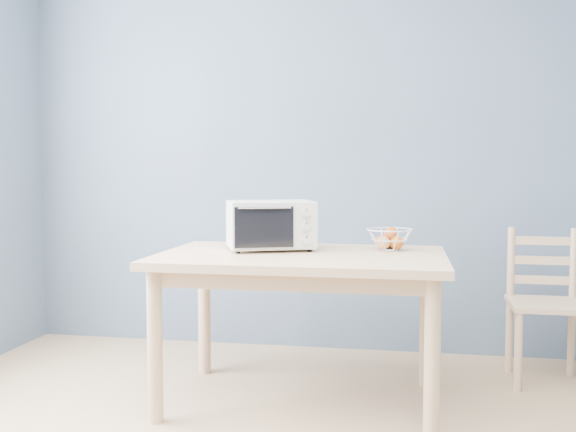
% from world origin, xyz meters
% --- Properties ---
extents(room, '(4.01, 4.51, 2.61)m').
position_xyz_m(room, '(0.00, 0.00, 1.30)').
color(room, tan).
rests_on(room, ground).
extents(dining_table, '(1.40, 0.90, 0.75)m').
position_xyz_m(dining_table, '(-0.01, 1.24, 0.65)').
color(dining_table, '#D6B080').
rests_on(dining_table, ground).
extents(toaster_oven, '(0.51, 0.44, 0.25)m').
position_xyz_m(toaster_oven, '(-0.20, 1.34, 0.88)').
color(toaster_oven, silver).
rests_on(toaster_oven, dining_table).
extents(fruit_basket, '(0.31, 0.31, 0.12)m').
position_xyz_m(fruit_basket, '(0.42, 1.45, 0.81)').
color(fruit_basket, silver).
rests_on(fruit_basket, dining_table).
extents(dining_chair, '(0.40, 0.40, 0.84)m').
position_xyz_m(dining_chair, '(1.26, 1.81, 0.41)').
color(dining_chair, '#D6B080').
rests_on(dining_chair, ground).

